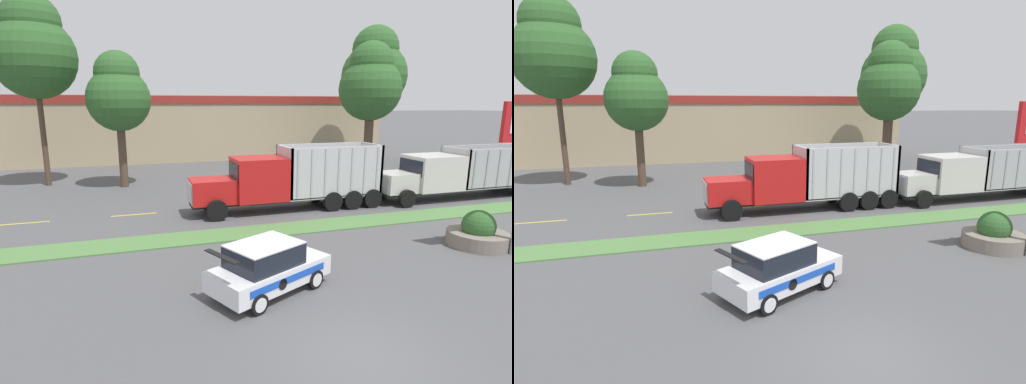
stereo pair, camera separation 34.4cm
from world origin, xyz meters
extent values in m
plane|color=#515154|center=(0.00, 0.00, 0.00)|extent=(600.00, 600.00, 0.00)
cube|color=#517F42|center=(0.00, 9.78, 0.03)|extent=(120.00, 1.89, 0.06)
cube|color=yellow|center=(-10.45, 14.73, 0.00)|extent=(2.40, 0.14, 0.01)
cube|color=yellow|center=(-5.05, 14.73, 0.00)|extent=(2.40, 0.14, 0.01)
cube|color=yellow|center=(0.35, 14.73, 0.00)|extent=(2.40, 0.14, 0.01)
cube|color=yellow|center=(5.75, 14.73, 0.00)|extent=(2.40, 0.14, 0.01)
cube|color=yellow|center=(11.15, 14.73, 0.00)|extent=(2.40, 0.14, 0.01)
cube|color=yellow|center=(16.55, 14.73, 0.00)|extent=(2.40, 0.14, 0.01)
cube|color=yellow|center=(21.95, 14.73, 0.00)|extent=(2.40, 0.14, 0.01)
cube|color=black|center=(3.39, 13.33, 0.64)|extent=(11.04, 1.29, 0.18)
cube|color=red|center=(-0.93, 13.33, 1.38)|extent=(2.40, 1.92, 1.29)
cube|color=#B7B7BC|center=(-2.16, 13.33, 1.38)|extent=(0.06, 1.64, 1.10)
cube|color=red|center=(1.71, 13.33, 1.91)|extent=(2.87, 2.35, 2.35)
cube|color=black|center=(0.26, 13.33, 2.32)|extent=(0.04, 1.99, 1.06)
cylinder|color=silver|center=(3.24, 12.57, 2.60)|extent=(0.14, 0.14, 1.38)
cube|color=silver|center=(6.03, 13.33, 0.79)|extent=(5.77, 2.35, 0.12)
cube|color=silver|center=(3.22, 13.33, 2.21)|extent=(0.16, 2.35, 2.84)
cube|color=silver|center=(8.83, 13.33, 2.21)|extent=(0.16, 2.35, 2.84)
cube|color=silver|center=(6.03, 12.23, 2.21)|extent=(5.77, 0.16, 2.84)
cube|color=silver|center=(6.03, 14.42, 2.21)|extent=(5.77, 0.16, 2.84)
cube|color=#B2B2B7|center=(3.55, 12.13, 2.21)|extent=(0.10, 0.04, 2.70)
cube|color=#B2B2B7|center=(4.38, 12.13, 2.21)|extent=(0.10, 0.04, 2.70)
cube|color=#B2B2B7|center=(5.20, 12.13, 2.21)|extent=(0.10, 0.04, 2.70)
cube|color=#B2B2B7|center=(6.03, 12.13, 2.21)|extent=(0.10, 0.04, 2.70)
cube|color=#B2B2B7|center=(6.85, 12.13, 2.21)|extent=(0.10, 0.04, 2.70)
cube|color=#B2B2B7|center=(7.68, 12.13, 2.21)|extent=(0.10, 0.04, 2.70)
cube|color=#B2B2B7|center=(8.50, 12.13, 2.21)|extent=(0.10, 0.04, 2.70)
cylinder|color=black|center=(-0.93, 12.17, 0.55)|extent=(1.11, 0.30, 1.11)
cylinder|color=black|center=(-0.93, 14.48, 0.55)|extent=(1.11, 0.30, 1.11)
cylinder|color=black|center=(8.31, 12.17, 0.55)|extent=(1.11, 0.30, 1.11)
cylinder|color=black|center=(8.31, 14.48, 0.55)|extent=(1.11, 0.30, 1.11)
cylinder|color=black|center=(7.03, 12.17, 0.55)|extent=(1.11, 0.30, 1.11)
cylinder|color=black|center=(7.03, 14.48, 0.55)|extent=(1.11, 0.30, 1.11)
cylinder|color=black|center=(5.74, 12.17, 0.55)|extent=(1.11, 0.30, 1.11)
cylinder|color=black|center=(5.74, 14.48, 0.55)|extent=(1.11, 0.30, 1.11)
cube|color=black|center=(15.24, 12.78, 0.62)|extent=(12.00, 1.34, 0.18)
cube|color=silver|center=(10.28, 12.78, 1.30)|extent=(2.09, 2.00, 1.18)
cube|color=#B7B7BC|center=(9.21, 12.78, 1.30)|extent=(0.06, 1.71, 1.00)
cube|color=silver|center=(12.92, 12.78, 1.78)|extent=(3.20, 2.44, 2.15)
cube|color=black|center=(11.30, 12.78, 2.16)|extent=(0.04, 2.08, 0.97)
cylinder|color=silver|center=(14.62, 11.98, 2.42)|extent=(0.14, 0.14, 1.27)
cube|color=#ADADB2|center=(17.88, 12.78, 0.77)|extent=(6.72, 2.44, 0.12)
cube|color=#ADADB2|center=(14.60, 12.78, 2.01)|extent=(0.16, 2.44, 2.49)
cube|color=#ADADB2|center=(17.88, 11.63, 2.01)|extent=(6.72, 0.16, 2.49)
cube|color=#ADADB2|center=(17.88, 13.92, 2.01)|extent=(6.72, 0.16, 2.49)
cube|color=#99999E|center=(15.00, 11.53, 2.01)|extent=(0.10, 0.04, 2.36)
cube|color=#99999E|center=(15.96, 11.53, 2.01)|extent=(0.10, 0.04, 2.36)
cube|color=#99999E|center=(16.92, 11.53, 2.01)|extent=(0.10, 0.04, 2.36)
cube|color=#99999E|center=(17.88, 11.53, 2.01)|extent=(0.10, 0.04, 2.36)
cylinder|color=black|center=(10.28, 11.57, 0.53)|extent=(1.06, 0.30, 1.06)
cylinder|color=black|center=(10.28, 13.98, 0.53)|extent=(1.06, 0.30, 1.06)
cylinder|color=black|center=(20.64, 13.98, 0.53)|extent=(1.06, 0.30, 1.06)
cylinder|color=black|center=(19.40, 13.98, 0.53)|extent=(1.06, 0.30, 1.06)
cube|color=white|center=(-0.96, 3.87, 0.64)|extent=(4.43, 3.31, 0.66)
cube|color=black|center=(-1.18, 3.77, 1.31)|extent=(2.68, 2.35, 0.68)
cube|color=white|center=(-1.18, 3.77, 1.67)|extent=(2.68, 2.35, 0.04)
cube|color=black|center=(-2.71, 3.07, 1.71)|extent=(0.77, 1.38, 0.03)
cube|color=blue|center=(-0.59, 3.06, 0.71)|extent=(2.96, 1.36, 0.23)
cylinder|color=black|center=(-0.86, 2.93, 0.64)|extent=(0.33, 0.16, 0.36)
cylinder|color=black|center=(0.54, 3.63, 0.32)|extent=(0.66, 0.44, 0.63)
cylinder|color=silver|center=(0.58, 3.53, 0.32)|extent=(0.41, 0.20, 0.44)
cylinder|color=black|center=(-0.17, 5.17, 0.32)|extent=(0.66, 0.44, 0.63)
cylinder|color=silver|center=(-0.21, 5.27, 0.32)|extent=(0.41, 0.20, 0.44)
cylinder|color=black|center=(-1.75, 2.58, 0.32)|extent=(0.66, 0.44, 0.63)
cylinder|color=silver|center=(-1.71, 2.48, 0.32)|extent=(0.41, 0.20, 0.44)
cylinder|color=black|center=(-2.46, 4.12, 0.32)|extent=(0.66, 0.44, 0.63)
cylinder|color=silver|center=(-2.50, 4.22, 0.32)|extent=(0.41, 0.20, 0.44)
cylinder|color=slate|center=(8.95, 5.24, 0.31)|extent=(2.46, 2.46, 0.62)
sphere|color=#2D5B28|center=(8.95, 5.24, 0.89)|extent=(1.35, 1.35, 1.35)
cube|color=tan|center=(2.77, 39.85, 3.40)|extent=(41.06, 12.00, 6.80)
cube|color=maroon|center=(2.77, 33.80, 6.35)|extent=(39.00, 0.10, 0.80)
cylinder|color=brown|center=(-11.01, 25.08, 3.77)|extent=(0.39, 0.39, 7.55)
sphere|color=#2D5B28|center=(-11.01, 25.08, 9.12)|extent=(5.70, 5.70, 5.70)
sphere|color=#2D5B28|center=(-11.01, 25.08, 11.40)|extent=(3.99, 3.99, 3.99)
cylinder|color=brown|center=(-5.59, 22.91, 2.52)|extent=(0.57, 0.57, 5.03)
sphere|color=#2D5B28|center=(-5.59, 22.91, 6.26)|extent=(4.44, 4.44, 4.44)
sphere|color=#2D5B28|center=(-5.59, 22.91, 8.03)|extent=(3.11, 3.11, 3.11)
cylinder|color=brown|center=(14.71, 22.97, 2.85)|extent=(0.57, 0.57, 5.71)
sphere|color=#2D5B28|center=(14.71, 22.97, 7.16)|extent=(5.26, 5.26, 5.26)
sphere|color=#2D5B28|center=(14.71, 22.97, 9.26)|extent=(3.69, 3.69, 3.69)
cylinder|color=brown|center=(18.51, 28.29, 3.45)|extent=(0.53, 0.53, 6.90)
sphere|color=#2D5B28|center=(18.51, 28.29, 8.65)|extent=(6.39, 6.39, 6.39)
sphere|color=#2D5B28|center=(18.51, 28.29, 11.21)|extent=(4.47, 4.47, 4.47)
camera|label=1|loc=(-4.97, -7.45, 5.97)|focal=28.00mm
camera|label=2|loc=(-4.64, -7.55, 5.97)|focal=28.00mm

